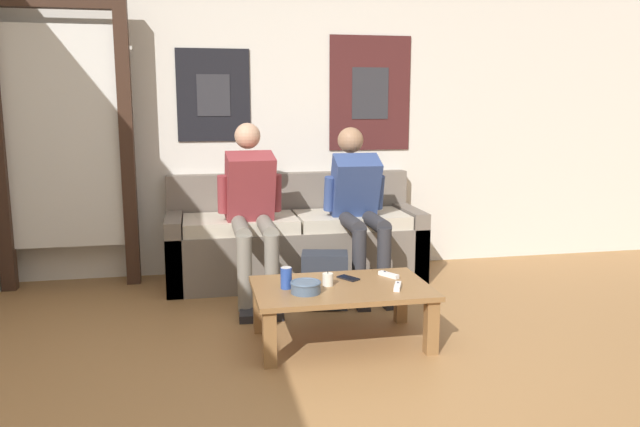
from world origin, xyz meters
TOP-DOWN VIEW (x-y plane):
  - wall_back at (0.00, 2.70)m, footprint 10.00×0.07m
  - door_frame at (-1.48, 2.49)m, footprint 1.00×0.10m
  - couch at (0.23, 2.35)m, footprint 1.98×0.70m
  - coffee_table at (0.28, 0.97)m, footprint 1.02×0.64m
  - person_seated_adult at (-0.14, 1.97)m, footprint 0.47×0.93m
  - person_seated_teen at (0.65, 2.01)m, footprint 0.47×0.92m
  - backpack at (0.32, 1.62)m, footprint 0.35×0.29m
  - ceramic_bowl at (0.05, 0.88)m, footprint 0.17×0.17m
  - pillar_candle at (0.20, 0.99)m, footprint 0.06×0.06m
  - drink_can_blue at (-0.04, 0.99)m, footprint 0.07×0.07m
  - game_controller_near_left at (0.60, 1.10)m, footprint 0.10×0.14m
  - game_controller_near_right at (0.58, 0.86)m, footprint 0.09×0.15m
  - cell_phone at (0.35, 1.10)m, footprint 0.13×0.15m

SIDE VIEW (x-z plane):
  - backpack at x=0.32m, z-range -0.01..0.37m
  - coffee_table at x=0.28m, z-range 0.12..0.46m
  - couch at x=0.23m, z-range -0.11..0.71m
  - cell_phone at x=0.35m, z-range 0.34..0.35m
  - game_controller_near_left at x=0.60m, z-range 0.34..0.37m
  - game_controller_near_right at x=0.58m, z-range 0.34..0.37m
  - pillar_candle at x=0.20m, z-range 0.34..0.42m
  - ceramic_bowl at x=0.05m, z-range 0.35..0.41m
  - drink_can_blue at x=-0.04m, z-range 0.34..0.47m
  - person_seated_teen at x=0.65m, z-range 0.07..1.27m
  - person_seated_adult at x=-0.14m, z-range 0.06..1.30m
  - door_frame at x=-1.48m, z-range 0.12..2.27m
  - wall_back at x=0.00m, z-range 0.00..2.55m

